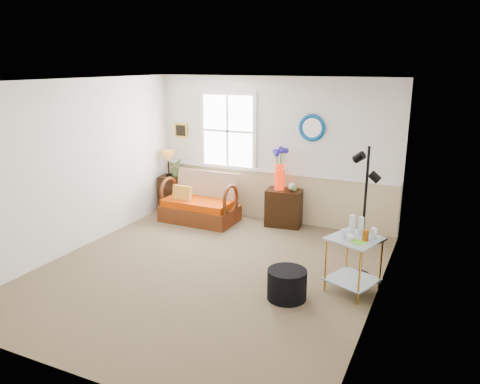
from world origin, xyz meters
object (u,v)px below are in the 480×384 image
at_px(loveseat, 199,198).
at_px(floor_lamp, 364,213).
at_px(ottoman, 287,284).
at_px(cabinet, 284,208).
at_px(lamp_stand, 171,193).
at_px(side_table, 353,265).

relative_size(loveseat, floor_lamp, 0.75).
bearing_deg(ottoman, floor_lamp, 55.94).
relative_size(cabinet, ottoman, 1.35).
distance_m(loveseat, lamp_stand, 0.93).
bearing_deg(ottoman, cabinet, 110.70).
xyz_separation_m(loveseat, floor_lamp, (3.14, -1.08, 0.46)).
height_order(lamp_stand, cabinet, lamp_stand).
bearing_deg(lamp_stand, side_table, -26.12).
xyz_separation_m(loveseat, side_table, (3.13, -1.59, -0.08)).
xyz_separation_m(lamp_stand, side_table, (3.98, -1.95, 0.02)).
distance_m(side_table, floor_lamp, 0.74).
bearing_deg(cabinet, side_table, -57.46).
distance_m(cabinet, side_table, 2.59).
xyz_separation_m(cabinet, ottoman, (0.95, -2.53, -0.14)).
bearing_deg(cabinet, floor_lamp, -48.99).
height_order(side_table, ottoman, side_table).
bearing_deg(side_table, ottoman, -142.85).
bearing_deg(loveseat, side_table, -25.87).
bearing_deg(floor_lamp, side_table, -71.52).
bearing_deg(lamp_stand, ottoman, -36.95).
bearing_deg(side_table, floor_lamp, 89.20).
bearing_deg(ottoman, loveseat, 139.17).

